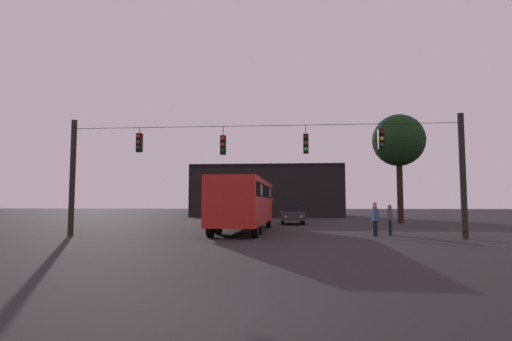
# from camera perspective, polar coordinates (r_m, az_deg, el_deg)

# --- Properties ---
(ground_plane) EXTENTS (168.00, 168.00, 0.00)m
(ground_plane) POSITION_cam_1_polar(r_m,az_deg,el_deg) (30.48, 2.03, -7.74)
(ground_plane) COLOR black
(ground_plane) RESTS_ON ground
(overhead_signal_span) EXTENTS (19.54, 0.44, 5.96)m
(overhead_signal_span) POSITION_cam_1_polar(r_m,az_deg,el_deg) (19.95, 0.57, 0.68)
(overhead_signal_span) COLOR black
(overhead_signal_span) RESTS_ON ground
(city_bus) EXTENTS (2.81, 11.06, 3.00)m
(city_bus) POSITION_cam_1_polar(r_m,az_deg,el_deg) (24.06, -1.61, -4.14)
(city_bus) COLOR #B21E19
(city_bus) RESTS_ON ground
(car_near_right) EXTENTS (1.93, 4.38, 1.52)m
(car_near_right) POSITION_cam_1_polar(r_m,az_deg,el_deg) (32.67, 5.13, -6.11)
(car_near_right) COLOR #2D2D33
(car_near_right) RESTS_ON ground
(pedestrian_crossing_left) EXTENTS (0.33, 0.41, 1.73)m
(pedestrian_crossing_left) POSITION_cam_1_polar(r_m,az_deg,el_deg) (23.71, 16.40, -6.09)
(pedestrian_crossing_left) COLOR black
(pedestrian_crossing_left) RESTS_ON ground
(pedestrian_crossing_center) EXTENTS (0.32, 0.41, 1.60)m
(pedestrian_crossing_center) POSITION_cam_1_polar(r_m,az_deg,el_deg) (22.26, 18.34, -6.36)
(pedestrian_crossing_center) COLOR black
(pedestrian_crossing_center) RESTS_ON ground
(pedestrian_crossing_right) EXTENTS (0.32, 0.41, 1.58)m
(pedestrian_crossing_right) POSITION_cam_1_polar(r_m,az_deg,el_deg) (21.41, 16.42, -6.54)
(pedestrian_crossing_right) COLOR black
(pedestrian_crossing_right) RESTS_ON ground
(corner_building) EXTENTS (18.04, 9.94, 6.21)m
(corner_building) POSITION_cam_1_polar(r_m,az_deg,el_deg) (51.41, 1.72, -2.98)
(corner_building) COLOR black
(corner_building) RESTS_ON ground
(tree_left_silhouette) EXTENTS (4.36, 4.36, 9.14)m
(tree_left_silhouette) POSITION_cam_1_polar(r_m,az_deg,el_deg) (36.33, 19.44, 3.94)
(tree_left_silhouette) COLOR black
(tree_left_silhouette) RESTS_ON ground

